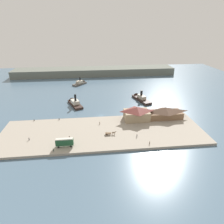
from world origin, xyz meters
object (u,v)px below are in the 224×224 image
(ferry_shed_central_terminal, at_px, (165,112))
(street_tram, at_px, (65,142))
(pedestrian_near_east_shed, at_px, (53,150))
(ferry_outer_harbor, at_px, (81,83))
(pedestrian_near_west_shed, at_px, (29,139))
(mooring_post_center_west, at_px, (59,119))
(pedestrian_near_cart, at_px, (150,143))
(pedestrian_walking_east, at_px, (69,137))
(pedestrian_by_tram, at_px, (137,135))
(ferry_moored_east, at_px, (74,103))
(ferry_moored_west, at_px, (140,98))
(ferry_shed_west_terminal, at_px, (137,113))
(pedestrian_standing_center, at_px, (100,123))
(mooring_post_east, at_px, (34,120))
(horse_cart, at_px, (110,133))

(ferry_shed_central_terminal, bearing_deg, street_tram, -157.00)
(pedestrian_near_east_shed, relative_size, ferry_outer_harbor, 0.10)
(pedestrian_near_west_shed, xyz_separation_m, mooring_post_center_west, (12.03, 21.46, -0.24))
(pedestrian_near_cart, bearing_deg, pedestrian_walking_east, 166.42)
(pedestrian_by_tram, xyz_separation_m, ferry_moored_east, (-35.34, 51.42, -0.45))
(pedestrian_near_cart, distance_m, mooring_post_center_west, 56.89)
(pedestrian_near_west_shed, height_order, ferry_moored_west, ferry_moored_west)
(pedestrian_walking_east, distance_m, ferry_moored_east, 49.20)
(pedestrian_near_west_shed, height_order, mooring_post_center_west, pedestrian_near_west_shed)
(ferry_shed_west_terminal, distance_m, pedestrian_by_tram, 20.27)
(pedestrian_standing_center, xyz_separation_m, mooring_post_east, (-39.09, 8.50, -0.24))
(pedestrian_near_cart, xyz_separation_m, ferry_moored_west, (10.62, 62.79, -0.42))
(pedestrian_near_east_shed, bearing_deg, ferry_moored_west, 48.56)
(pedestrian_near_east_shed, height_order, pedestrian_standing_center, pedestrian_near_east_shed)
(ferry_shed_central_terminal, xyz_separation_m, ferry_moored_east, (-57.49, 31.32, -3.30))
(ferry_moored_west, relative_size, ferry_outer_harbor, 1.52)
(pedestrian_standing_center, height_order, pedestrian_near_west_shed, pedestrian_standing_center)
(pedestrian_standing_center, distance_m, ferry_moored_east, 39.10)
(pedestrian_standing_center, distance_m, mooring_post_center_west, 25.65)
(ferry_shed_west_terminal, xyz_separation_m, ferry_outer_harbor, (-36.18, 84.05, -4.04))
(ferry_moored_west, bearing_deg, horse_cart, -119.02)
(pedestrian_near_cart, bearing_deg, ferry_shed_central_terminal, 57.28)
(pedestrian_near_west_shed, xyz_separation_m, ferry_moored_east, (19.42, 48.52, -0.44))
(horse_cart, height_order, pedestrian_near_cart, horse_cart)
(ferry_moored_west, distance_m, ferry_outer_harbor, 67.37)
(ferry_shed_central_terminal, distance_m, pedestrian_near_east_shed, 69.33)
(pedestrian_near_west_shed, bearing_deg, ferry_moored_west, 36.96)
(mooring_post_center_west, bearing_deg, pedestrian_standing_center, -18.61)
(horse_cart, height_order, pedestrian_near_west_shed, horse_cart)
(pedestrian_near_west_shed, distance_m, ferry_moored_east, 52.27)
(pedestrian_near_cart, xyz_separation_m, pedestrian_standing_center, (-22.99, 23.44, -0.01))
(ferry_shed_west_terminal, xyz_separation_m, street_tram, (-40.40, -24.23, -1.60))
(ferry_shed_west_terminal, xyz_separation_m, pedestrian_standing_center, (-22.59, -3.37, -3.44))
(ferry_shed_central_terminal, xyz_separation_m, pedestrian_near_west_shed, (-76.91, -17.20, -2.86))
(pedestrian_near_east_shed, bearing_deg, ferry_outer_harbor, 85.36)
(ferry_shed_west_terminal, bearing_deg, street_tram, -149.05)
(horse_cart, relative_size, pedestrian_near_east_shed, 3.78)
(ferry_shed_west_terminal, height_order, mooring_post_east, ferry_shed_west_terminal)
(pedestrian_near_cart, xyz_separation_m, mooring_post_center_west, (-47.30, 31.62, -0.25))
(pedestrian_walking_east, height_order, mooring_post_east, pedestrian_walking_east)
(street_tram, bearing_deg, pedestrian_walking_east, 77.47)
(ferry_shed_central_terminal, bearing_deg, pedestrian_near_cart, -122.72)
(ferry_outer_harbor, bearing_deg, pedestrian_by_tram, -72.83)
(ferry_shed_central_terminal, bearing_deg, ferry_moored_east, 151.42)
(pedestrian_standing_center, distance_m, pedestrian_near_west_shed, 38.69)
(pedestrian_near_west_shed, bearing_deg, pedestrian_near_cart, -9.72)
(pedestrian_by_tram, height_order, mooring_post_east, pedestrian_by_tram)
(mooring_post_east, distance_m, mooring_post_center_west, 14.79)
(ferry_shed_central_terminal, xyz_separation_m, pedestrian_near_cart, (-17.58, -27.36, -2.85))
(ferry_moored_west, bearing_deg, pedestrian_near_west_shed, -143.04)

